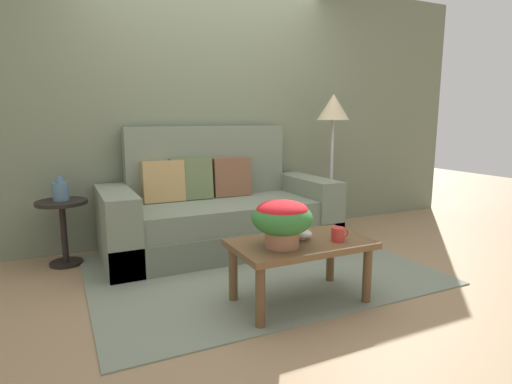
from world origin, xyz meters
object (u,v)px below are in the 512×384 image
at_px(side_table, 63,221).
at_px(floor_lamp, 333,123).
at_px(table_vase, 60,191).
at_px(snack_bowl, 302,234).
at_px(coffee_table, 300,251).
at_px(coffee_mug, 338,234).
at_px(couch, 219,214).
at_px(potted_plant, 282,218).

relative_size(side_table, floor_lamp, 0.38).
bearing_deg(table_vase, snack_bowl, -45.78).
distance_m(side_table, snack_bowl, 2.04).
height_order(coffee_table, snack_bowl, snack_bowl).
relative_size(coffee_table, coffee_mug, 6.94).
bearing_deg(floor_lamp, snack_bowl, -131.78).
distance_m(floor_lamp, coffee_mug, 1.89).
distance_m(snack_bowl, table_vase, 2.05).
bearing_deg(coffee_mug, coffee_table, 154.88).
xyz_separation_m(couch, snack_bowl, (0.10, -1.31, 0.13)).
relative_size(coffee_mug, table_vase, 0.66).
bearing_deg(potted_plant, coffee_mug, -7.97).
height_order(couch, side_table, couch).
distance_m(coffee_table, floor_lamp, 1.98).
distance_m(couch, coffee_table, 1.35).
distance_m(couch, table_vase, 1.37).
relative_size(coffee_table, snack_bowl, 6.75).
height_order(coffee_mug, snack_bowl, coffee_mug).
distance_m(coffee_mug, table_vase, 2.29).
bearing_deg(potted_plant, table_vase, 128.47).
relative_size(floor_lamp, potted_plant, 3.83).
bearing_deg(coffee_mug, floor_lamp, 55.94).
bearing_deg(coffee_mug, potted_plant, 172.03).
distance_m(potted_plant, snack_bowl, 0.26).
bearing_deg(coffee_table, couch, 92.97).
distance_m(side_table, floor_lamp, 2.72).
relative_size(couch, coffee_table, 2.33).
distance_m(coffee_table, potted_plant, 0.30).
distance_m(coffee_mug, snack_bowl, 0.24).
xyz_separation_m(coffee_table, table_vase, (-1.40, 1.50, 0.27)).
relative_size(couch, floor_lamp, 1.45).
bearing_deg(couch, side_table, 173.95).
relative_size(coffee_table, floor_lamp, 0.62).
bearing_deg(couch, coffee_mug, -78.54).
distance_m(potted_plant, coffee_mug, 0.42).
xyz_separation_m(floor_lamp, snack_bowl, (-1.18, -1.32, -0.71)).
distance_m(side_table, potted_plant, 1.98).
distance_m(couch, side_table, 1.34).
height_order(snack_bowl, table_vase, table_vase).
bearing_deg(coffee_table, potted_plant, -163.31).
xyz_separation_m(potted_plant, snack_bowl, (0.20, 0.08, -0.15)).
height_order(couch, snack_bowl, couch).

